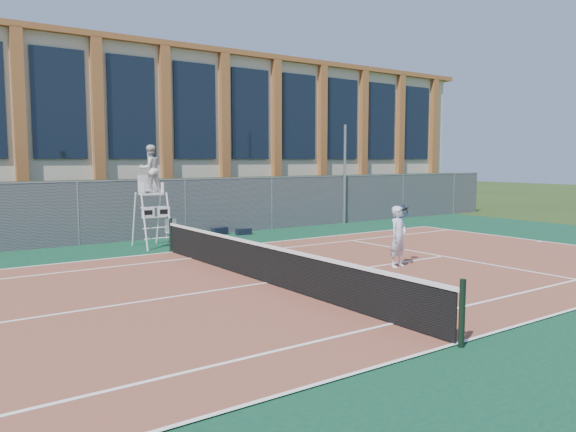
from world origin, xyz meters
TOP-DOWN VIEW (x-y plane):
  - ground at (0.00, 0.00)m, footprint 120.00×120.00m
  - apron at (0.00, 1.00)m, footprint 36.00×20.00m
  - tennis_court at (0.00, 0.00)m, footprint 23.77×10.97m
  - tennis_net at (0.00, 0.00)m, footprint 0.10×11.30m
  - fence at (0.00, 8.80)m, footprint 40.00×0.06m
  - hedge at (0.00, 10.00)m, footprint 40.00×1.40m
  - building at (0.00, 17.95)m, footprint 45.00×10.60m
  - steel_pole at (10.00, 8.70)m, footprint 0.12×0.12m
  - umpire_chair at (-0.07, 7.05)m, footprint 0.98×1.50m
  - plastic_chair at (0.70, 7.12)m, footprint 0.42×0.42m
  - sports_bag_near at (3.31, 8.50)m, footprint 0.69×0.34m
  - sports_bag_far at (4.08, 7.93)m, footprint 0.63×0.30m
  - tennis_player at (4.02, -0.40)m, footprint 0.97×0.69m

SIDE VIEW (x-z plane):
  - ground at x=0.00m, z-range 0.00..0.00m
  - apron at x=0.00m, z-range 0.00..0.01m
  - tennis_court at x=0.00m, z-range 0.01..0.03m
  - sports_bag_far at x=4.08m, z-range 0.01..0.25m
  - sports_bag_near at x=3.31m, z-range 0.01..0.29m
  - plastic_chair at x=0.70m, z-range 0.09..0.98m
  - tennis_net at x=0.00m, z-range -0.01..1.09m
  - tennis_player at x=4.02m, z-range 0.03..1.72m
  - fence at x=0.00m, z-range 0.00..2.20m
  - hedge at x=0.00m, z-range 0.00..2.20m
  - steel_pole at x=10.00m, z-range 0.00..4.57m
  - umpire_chair at x=-0.07m, z-range 0.80..4.30m
  - building at x=0.00m, z-range 0.03..8.26m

